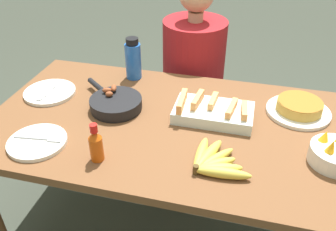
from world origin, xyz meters
TOP-DOWN VIEW (x-y plane):
  - dining_table at (0.00, 0.00)m, footprint 1.50×0.85m
  - banana_bunch at (0.22, -0.23)m, footprint 0.21×0.20m
  - melon_tray at (0.17, 0.07)m, footprint 0.33×0.19m
  - skillet at (-0.25, 0.04)m, footprint 0.31×0.28m
  - frittata_plate_center at (0.52, 0.20)m, footprint 0.27×0.27m
  - empty_plate_near_front at (-0.44, -0.26)m, footprint 0.22×0.22m
  - empty_plate_far_left at (-0.59, 0.08)m, footprint 0.24×0.24m
  - fruit_bowl_mango at (0.63, -0.10)m, footprint 0.18×0.18m
  - water_bottle at (-0.26, 0.34)m, footprint 0.08×0.08m
  - hot_sauce_bottle at (-0.19, -0.29)m, footprint 0.05×0.05m
  - person_figure at (-0.01, 0.65)m, footprint 0.39×0.39m

SIDE VIEW (x-z plane):
  - person_figure at x=-0.01m, z-range -0.11..1.04m
  - dining_table at x=0.00m, z-range 0.26..0.97m
  - empty_plate_far_left at x=-0.59m, z-range 0.71..0.73m
  - empty_plate_near_front at x=-0.44m, z-range 0.71..0.73m
  - banana_bunch at x=0.22m, z-range 0.71..0.75m
  - frittata_plate_center at x=0.52m, z-range 0.71..0.77m
  - skillet at x=-0.25m, z-range 0.70..0.78m
  - melon_tray at x=0.17m, z-range 0.70..0.79m
  - fruit_bowl_mango at x=0.63m, z-range 0.69..0.81m
  - hot_sauce_bottle at x=-0.19m, z-range 0.70..0.85m
  - water_bottle at x=-0.26m, z-range 0.71..0.91m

